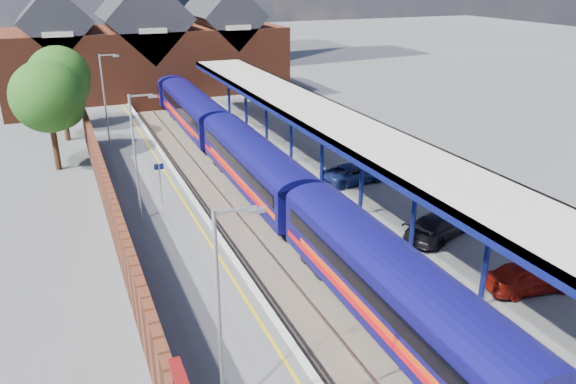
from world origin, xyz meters
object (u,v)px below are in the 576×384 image
at_px(platform_sign, 160,176).
at_px(parked_car_blue, 354,173).
at_px(lamp_post_c, 137,151).
at_px(lamp_post_b, 223,307).
at_px(parked_car_red, 529,276).
at_px(train, 220,132).
at_px(parked_car_dark, 438,226).
at_px(lamp_post_d, 106,94).

xyz_separation_m(platform_sign, parked_car_blue, (12.27, -1.18, -1.08)).
distance_m(lamp_post_c, parked_car_blue, 14.07).
height_order(lamp_post_b, parked_car_red, lamp_post_b).
height_order(train, parked_car_dark, train).
height_order(train, parked_car_red, train).
height_order(lamp_post_b, lamp_post_d, same).
bearing_deg(train, platform_sign, -122.78).
relative_size(lamp_post_b, parked_car_blue, 1.59).
distance_m(train, platform_sign, 12.00).
distance_m(lamp_post_d, parked_car_dark, 27.83).
distance_m(lamp_post_c, platform_sign, 3.34).
distance_m(lamp_post_d, platform_sign, 14.25).
bearing_deg(parked_car_red, lamp_post_c, 53.63).
bearing_deg(parked_car_dark, lamp_post_d, 5.72).
distance_m(platform_sign, parked_car_blue, 12.37).
distance_m(lamp_post_b, parked_car_red, 14.65).
xyz_separation_m(train, lamp_post_c, (-7.86, -12.08, 2.87)).
relative_size(parked_car_red, parked_car_blue, 0.89).
distance_m(train, parked_car_dark, 20.93).
relative_size(lamp_post_c, parked_car_blue, 1.59).
height_order(train, lamp_post_c, lamp_post_c).
relative_size(lamp_post_c, parked_car_red, 1.79).
relative_size(train, parked_car_dark, 14.52).
distance_m(lamp_post_b, platform_sign, 18.20).
height_order(lamp_post_b, parked_car_blue, lamp_post_b).
distance_m(train, lamp_post_b, 29.30).
bearing_deg(parked_car_blue, lamp_post_b, 134.63).
height_order(lamp_post_c, parked_car_blue, lamp_post_c).
distance_m(lamp_post_c, parked_car_red, 20.00).
bearing_deg(parked_car_dark, parked_car_red, 160.59).
bearing_deg(train, lamp_post_b, -105.63).
bearing_deg(lamp_post_b, lamp_post_d, 90.00).
height_order(lamp_post_c, parked_car_red, lamp_post_c).
height_order(parked_car_red, parked_car_dark, parked_car_red).
relative_size(parked_car_red, parked_car_dark, 0.86).
height_order(lamp_post_b, lamp_post_c, same).
relative_size(train, lamp_post_b, 9.42).
bearing_deg(lamp_post_b, platform_sign, 85.67).
distance_m(train, parked_car_blue, 12.67).
bearing_deg(lamp_post_b, parked_car_dark, 30.29).
relative_size(lamp_post_c, lamp_post_d, 1.00).
relative_size(train, platform_sign, 26.37).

